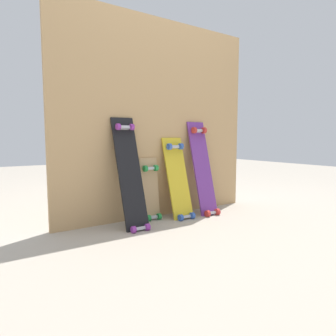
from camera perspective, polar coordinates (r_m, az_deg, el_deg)
ground_plane at (r=2.66m, az=-0.84°, el=-9.29°), size 12.00×12.00×0.00m
plywood_wall_panel at (r=2.63m, az=-1.69°, el=9.30°), size 1.89×0.04×1.71m
skateboard_black at (r=2.31m, az=-7.21°, el=-1.76°), size 0.19×0.34×0.93m
skateboard_natural at (r=2.54m, az=-3.43°, el=-4.75°), size 0.17×0.14×0.59m
skateboard_yellow at (r=2.59m, az=2.02°, el=-2.63°), size 0.20×0.27×0.77m
skateboard_purple at (r=2.74m, az=6.77°, el=-0.67°), size 0.19×0.30×0.91m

